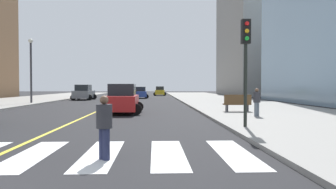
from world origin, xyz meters
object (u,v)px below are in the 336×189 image
(car_yellow_second, at_px, (160,91))
(car_white_fifth, at_px, (122,91))
(car_red_nearest, at_px, (122,100))
(park_bench, at_px, (237,103))
(car_blue_third, at_px, (141,93))
(street_lamp, at_px, (31,64))
(traffic_light_near_corner, at_px, (246,51))
(pedestrian_waiting_east, at_px, (257,101))
(pedestrian_crossing, at_px, (104,125))
(car_gray_fourth, at_px, (84,93))

(car_yellow_second, relative_size, car_white_fifth, 0.99)
(car_red_nearest, relative_size, park_bench, 2.45)
(car_blue_third, relative_size, street_lamp, 0.61)
(traffic_light_near_corner, relative_size, pedestrian_waiting_east, 2.83)
(park_bench, height_order, pedestrian_crossing, pedestrian_crossing)
(park_bench, bearing_deg, pedestrian_crossing, 154.14)
(car_white_fifth, height_order, traffic_light_near_corner, traffic_light_near_corner)
(car_yellow_second, height_order, traffic_light_near_corner, traffic_light_near_corner)
(car_yellow_second, xyz_separation_m, traffic_light_near_corner, (2.69, -49.41, 2.46))
(car_red_nearest, bearing_deg, street_lamp, -48.22)
(car_gray_fourth, height_order, traffic_light_near_corner, traffic_light_near_corner)
(car_blue_third, bearing_deg, pedestrian_waiting_east, 101.47)
(car_yellow_second, bearing_deg, car_blue_third, 79.30)
(car_red_nearest, bearing_deg, car_blue_third, -89.93)
(car_gray_fourth, relative_size, car_white_fifth, 1.13)
(car_yellow_second, bearing_deg, pedestrian_waiting_east, 97.94)
(traffic_light_near_corner, bearing_deg, park_bench, -102.02)
(car_white_fifth, height_order, pedestrian_crossing, car_white_fifth)
(car_yellow_second, xyz_separation_m, car_blue_third, (-3.14, -13.83, -0.02))
(car_white_fifth, distance_m, pedestrian_crossing, 52.18)
(car_blue_third, height_order, park_bench, car_blue_third)
(car_yellow_second, xyz_separation_m, car_gray_fourth, (-10.39, -19.16, 0.12))
(car_red_nearest, relative_size, pedestrian_waiting_east, 2.83)
(car_blue_third, distance_m, car_white_fifth, 11.80)
(car_white_fifth, bearing_deg, car_yellow_second, 22.78)
(pedestrian_waiting_east, bearing_deg, pedestrian_crossing, 17.87)
(pedestrian_crossing, bearing_deg, park_bench, 112.95)
(car_white_fifth, xyz_separation_m, pedestrian_waiting_east, (11.50, -42.25, 0.19))
(pedestrian_waiting_east, bearing_deg, car_gray_fourth, -96.51)
(traffic_light_near_corner, bearing_deg, car_gray_fourth, -66.60)
(pedestrian_crossing, bearing_deg, car_white_fifth, 144.89)
(car_yellow_second, relative_size, car_gray_fourth, 0.87)
(car_gray_fourth, xyz_separation_m, street_lamp, (-3.11, -10.02, 3.08))
(car_blue_third, xyz_separation_m, park_bench, (7.54, -27.55, -0.11))
(traffic_light_near_corner, bearing_deg, car_blue_third, -80.69)
(pedestrian_crossing, bearing_deg, car_gray_fourth, 152.68)
(car_gray_fourth, bearing_deg, car_blue_third, 38.01)
(park_bench, bearing_deg, car_gray_fourth, 34.69)
(traffic_light_near_corner, distance_m, street_lamp, 25.93)
(car_red_nearest, height_order, park_bench, car_red_nearest)
(traffic_light_near_corner, relative_size, street_lamp, 0.69)
(car_gray_fourth, relative_size, pedestrian_crossing, 2.84)
(traffic_light_near_corner, xyz_separation_m, pedestrian_waiting_east, (1.91, 4.51, -2.26))
(car_red_nearest, xyz_separation_m, pedestrian_waiting_east, (7.82, -4.10, 0.09))
(car_gray_fourth, bearing_deg, pedestrian_crossing, -75.45)
(car_red_nearest, height_order, pedestrian_waiting_east, car_red_nearest)
(pedestrian_waiting_east, height_order, street_lamp, street_lamp)
(street_lamp, bearing_deg, car_blue_third, 55.96)
(pedestrian_crossing, bearing_deg, car_blue_third, 141.00)
(car_gray_fourth, relative_size, pedestrian_waiting_east, 2.90)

